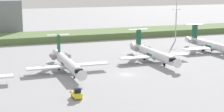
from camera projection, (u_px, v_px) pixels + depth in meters
ground_plane at (93, 54)px, 123.35m from camera, size 500.00×500.00×0.00m
grass_berm at (67, 36)px, 158.84m from camera, size 320.00×20.00×2.71m
regional_jet_second at (67, 62)px, 99.21m from camera, size 22.81×31.00×9.00m
regional_jet_third at (152, 53)px, 112.47m from camera, size 22.81×31.00×9.00m
regional_jet_fourth at (211, 45)px, 127.46m from camera, size 22.81×31.00×9.00m
antenna_mast at (176, 21)px, 152.31m from camera, size 4.40×0.50×20.55m
baggage_tug at (77, 94)px, 75.54m from camera, size 1.72×3.20×2.30m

